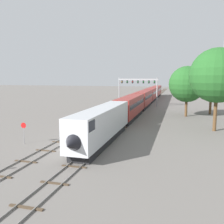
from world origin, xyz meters
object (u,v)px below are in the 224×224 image
at_px(stop_sign, 24,130).
at_px(trackside_tree_left, 212,79).
at_px(passenger_train, 144,98).
at_px(trackside_tree_mid, 187,84).
at_px(trackside_tree_right, 217,76).
at_px(signal_gantry, 138,85).

xyz_separation_m(stop_sign, trackside_tree_left, (27.16, 34.56, 6.48)).
relative_size(passenger_train, trackside_tree_mid, 8.93).
bearing_deg(stop_sign, trackside_tree_mid, 54.06).
bearing_deg(trackside_tree_mid, passenger_train, 128.99).
xyz_separation_m(stop_sign, trackside_tree_mid, (21.49, 29.64, 5.39)).
xyz_separation_m(passenger_train, trackside_tree_right, (15.68, -28.66, 6.49)).
bearing_deg(signal_gantry, trackside_tree_mid, -49.99).
relative_size(passenger_train, trackside_tree_left, 8.54).
height_order(signal_gantry, trackside_tree_mid, trackside_tree_mid).
height_order(trackside_tree_left, trackside_tree_mid, trackside_tree_left).
relative_size(signal_gantry, trackside_tree_left, 1.02).
distance_m(signal_gantry, trackside_tree_right, 35.77).
xyz_separation_m(passenger_train, signal_gantry, (-2.25, 2.17, 3.79)).
bearing_deg(stop_sign, passenger_train, 77.15).
height_order(signal_gantry, trackside_tree_left, trackside_tree_left).
distance_m(passenger_train, trackside_tree_mid, 18.84).
xyz_separation_m(signal_gantry, trackside_tree_right, (17.93, -30.84, 2.70)).
relative_size(passenger_train, trackside_tree_right, 7.44).
relative_size(trackside_tree_left, trackside_tree_right, 0.87).
bearing_deg(passenger_train, stop_sign, -102.85).
height_order(signal_gantry, trackside_tree_right, trackside_tree_right).
bearing_deg(trackside_tree_left, trackside_tree_mid, -139.05).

